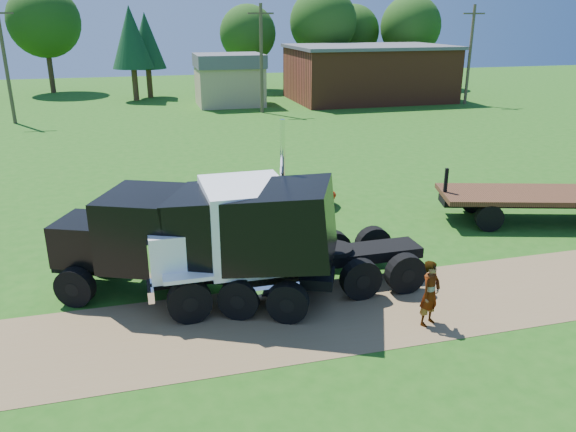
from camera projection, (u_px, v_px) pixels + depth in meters
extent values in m
plane|color=#1D5512|center=(323.00, 316.00, 15.92)|extent=(140.00, 140.00, 0.00)
cube|color=brown|center=(323.00, 315.00, 15.92)|extent=(120.00, 4.20, 0.01)
cube|color=black|center=(292.00, 261.00, 17.25)|extent=(8.46, 1.18, 0.34)
cylinder|color=black|center=(190.00, 301.00, 15.42)|extent=(1.24, 0.41, 1.24)
cylinder|color=black|center=(190.00, 301.00, 15.42)|extent=(0.44, 0.42, 0.43)
cylinder|color=black|center=(181.00, 266.00, 17.60)|extent=(1.24, 0.41, 1.24)
cylinder|color=black|center=(181.00, 266.00, 17.60)|extent=(0.44, 0.42, 0.43)
cylinder|color=black|center=(361.00, 279.00, 16.71)|extent=(1.24, 0.41, 1.24)
cylinder|color=black|center=(361.00, 279.00, 16.71)|extent=(0.44, 0.42, 0.43)
cylinder|color=black|center=(333.00, 249.00, 18.90)|extent=(1.24, 0.41, 1.24)
cylinder|color=black|center=(333.00, 249.00, 18.90)|extent=(0.44, 0.42, 0.43)
cylinder|color=black|center=(405.00, 273.00, 17.09)|extent=(1.24, 0.41, 1.24)
cylinder|color=black|center=(405.00, 273.00, 17.09)|extent=(0.44, 0.42, 0.43)
cylinder|color=black|center=(373.00, 244.00, 19.27)|extent=(1.24, 0.41, 1.24)
cylinder|color=black|center=(373.00, 244.00, 19.27)|extent=(0.44, 0.42, 0.43)
cube|color=white|center=(185.00, 247.00, 16.15)|extent=(2.05, 1.94, 1.35)
cube|color=white|center=(149.00, 253.00, 15.91)|extent=(0.11, 1.69, 1.13)
cube|color=white|center=(149.00, 278.00, 16.16)|extent=(0.20, 2.59, 0.34)
cube|color=white|center=(246.00, 223.00, 16.42)|extent=(2.40, 2.73, 2.36)
cube|color=black|center=(205.00, 210.00, 15.95)|extent=(0.09, 2.25, 0.96)
cube|color=black|center=(255.00, 222.00, 15.01)|extent=(1.69, 0.07, 0.84)
cube|color=black|center=(236.00, 193.00, 17.48)|extent=(1.69, 0.07, 0.84)
cube|color=white|center=(188.00, 277.00, 15.17)|extent=(1.36, 0.52, 0.11)
cube|color=white|center=(180.00, 244.00, 17.36)|extent=(1.36, 0.52, 0.11)
cylinder|color=white|center=(270.00, 287.00, 15.86)|extent=(1.59, 0.70, 0.68)
cylinder|color=white|center=(283.00, 203.00, 17.21)|extent=(0.16, 0.16, 5.18)
cylinder|color=black|center=(333.00, 249.00, 17.51)|extent=(1.25, 1.25, 0.14)
cube|color=black|center=(192.00, 270.00, 16.80)|extent=(8.21, 4.38, 0.32)
cylinder|color=black|center=(75.00, 287.00, 16.30)|extent=(1.22, 0.81, 1.17)
cylinder|color=black|center=(75.00, 287.00, 16.30)|extent=(0.53, 0.52, 0.41)
cylinder|color=black|center=(109.00, 256.00, 18.38)|extent=(1.22, 0.81, 1.17)
cylinder|color=black|center=(109.00, 256.00, 18.38)|extent=(0.53, 0.52, 0.41)
cylinder|color=black|center=(239.00, 299.00, 15.61)|extent=(1.22, 0.81, 1.17)
cylinder|color=black|center=(239.00, 299.00, 15.61)|extent=(0.53, 0.52, 0.41)
cylinder|color=black|center=(255.00, 266.00, 17.69)|extent=(1.22, 0.81, 1.17)
cylinder|color=black|center=(255.00, 266.00, 17.69)|extent=(0.53, 0.52, 0.41)
cylinder|color=black|center=(288.00, 303.00, 15.42)|extent=(1.22, 0.81, 1.17)
cylinder|color=black|center=(288.00, 303.00, 15.42)|extent=(0.53, 0.52, 0.41)
cylinder|color=black|center=(299.00, 269.00, 17.50)|extent=(1.22, 0.81, 1.17)
cylinder|color=black|center=(299.00, 269.00, 17.50)|extent=(0.53, 0.52, 0.41)
cube|color=black|center=(92.00, 239.00, 16.97)|extent=(2.48, 2.42, 1.27)
cube|color=white|center=(63.00, 239.00, 17.12)|extent=(0.72, 1.49, 1.06)
cube|color=black|center=(144.00, 228.00, 16.57)|extent=(2.97, 3.19, 2.12)
cube|color=black|center=(109.00, 211.00, 16.55)|extent=(0.90, 1.97, 0.85)
cube|color=black|center=(253.00, 225.00, 16.01)|extent=(5.29, 4.20, 2.58)
imported|color=red|center=(283.00, 196.00, 24.22)|extent=(5.54, 4.10, 1.40)
cube|color=#362211|center=(550.00, 195.00, 22.83)|extent=(9.11, 4.96, 0.20)
cube|color=black|center=(549.00, 201.00, 22.92)|extent=(8.68, 3.50, 0.27)
cylinder|color=black|center=(489.00, 218.00, 22.01)|extent=(1.14, 0.62, 1.09)
cylinder|color=black|center=(473.00, 200.00, 24.16)|extent=(1.14, 0.62, 1.09)
cube|color=black|center=(446.00, 181.00, 22.73)|extent=(0.16, 0.16, 1.09)
imported|color=#999999|center=(430.00, 293.00, 15.18)|extent=(0.82, 0.72, 1.88)
imported|color=#999999|center=(264.00, 191.00, 24.02)|extent=(1.08, 0.95, 1.85)
cube|color=brown|center=(369.00, 74.00, 55.83)|extent=(15.00, 10.00, 5.00)
cube|color=#535358|center=(370.00, 47.00, 54.94)|extent=(15.40, 10.40, 0.30)
cube|color=tan|center=(230.00, 86.00, 52.66)|extent=(6.00, 5.00, 3.60)
cube|color=#535358|center=(229.00, 60.00, 51.88)|extent=(6.20, 5.40, 1.20)
cylinder|color=#4D402C|center=(6.00, 64.00, 42.82)|extent=(0.28, 0.28, 9.00)
cylinder|color=#4D402C|center=(261.00, 59.00, 47.69)|extent=(0.28, 0.28, 9.00)
cube|color=#4D402C|center=(261.00, 13.00, 46.44)|extent=(2.20, 0.14, 0.14)
cylinder|color=#4D402C|center=(470.00, 55.00, 52.56)|extent=(0.28, 0.28, 9.00)
cube|color=#4D402C|center=(474.00, 13.00, 51.31)|extent=(2.20, 0.14, 0.14)
cylinder|color=#352015|center=(51.00, 74.00, 61.32)|extent=(0.56, 0.56, 4.01)
sphere|color=#1A4210|center=(44.00, 21.00, 59.49)|extent=(7.56, 7.56, 7.56)
cylinder|color=#352015|center=(150.00, 83.00, 57.88)|extent=(0.56, 0.56, 2.95)
cone|color=black|center=(146.00, 41.00, 56.47)|extent=(3.70, 3.70, 5.47)
cylinder|color=#352015|center=(249.00, 75.00, 63.67)|extent=(0.56, 0.56, 3.31)
sphere|color=#1A4210|center=(248.00, 33.00, 62.15)|extent=(6.24, 6.24, 6.24)
cylinder|color=#352015|center=(322.00, 71.00, 64.28)|extent=(0.56, 0.56, 3.95)
sphere|color=#1A4210|center=(323.00, 22.00, 62.47)|extent=(7.45, 7.45, 7.45)
cylinder|color=#352015|center=(407.00, 71.00, 66.41)|extent=(0.56, 0.56, 3.69)
sphere|color=#1A4210|center=(411.00, 26.00, 64.73)|extent=(6.95, 6.95, 6.95)
cylinder|color=#352015|center=(135.00, 84.00, 55.73)|extent=(0.56, 0.56, 3.17)
cone|color=black|center=(131.00, 37.00, 54.22)|extent=(3.98, 3.98, 5.88)
cylinder|color=#352015|center=(351.00, 70.00, 68.80)|extent=(0.56, 0.56, 3.34)
sphere|color=#1A4210|center=(353.00, 32.00, 67.27)|extent=(6.30, 6.30, 6.30)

